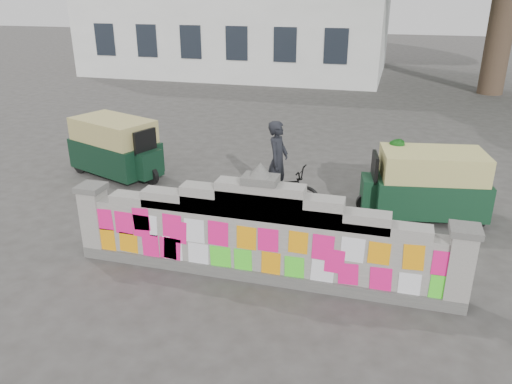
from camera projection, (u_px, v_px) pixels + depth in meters
ground at (260, 277)px, 8.30m from camera, size 100.00×100.00×0.00m
parapet_wall at (260, 237)px, 8.01m from camera, size 6.48×0.44×2.01m
cyclist_bike at (277, 188)px, 10.64m from camera, size 1.99×0.87×1.01m
cyclist_rider at (277, 172)px, 10.50m from camera, size 0.47×0.67×1.72m
pedestrian at (393, 174)px, 10.66m from camera, size 0.59×0.75×1.54m
rickshaw_left at (117, 146)px, 12.60m from camera, size 2.70×1.94×1.45m
rickshaw_right at (427, 183)px, 10.26m from camera, size 2.64×1.54×1.42m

